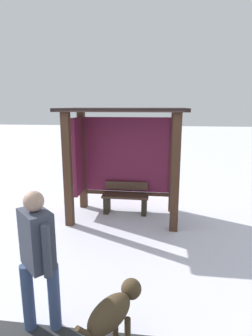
# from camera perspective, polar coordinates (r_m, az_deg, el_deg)

# --- Properties ---
(ground_plane) EXTENTS (60.00, 60.00, 0.00)m
(ground_plane) POSITION_cam_1_polar(r_m,az_deg,el_deg) (6.69, -0.42, -10.07)
(ground_plane) COLOR white
(bus_shelter) EXTENTS (2.72, 1.58, 2.55)m
(bus_shelter) POSITION_cam_1_polar(r_m,az_deg,el_deg) (6.44, -1.12, 4.71)
(bus_shelter) COLOR #41291B
(bus_shelter) RESTS_ON ground
(bench_left_inside) EXTENTS (1.13, 0.41, 0.75)m
(bench_left_inside) POSITION_cam_1_polar(r_m,az_deg,el_deg) (6.84, -0.09, -6.46)
(bench_left_inside) COLOR #463125
(bench_left_inside) RESTS_ON ground
(person_walking) EXTENTS (0.51, 0.49, 1.71)m
(person_walking) POSITION_cam_1_polar(r_m,az_deg,el_deg) (3.38, -17.78, -16.07)
(person_walking) COLOR #404456
(person_walking) RESTS_ON ground
(dog) EXTENTS (0.58, 0.88, 0.67)m
(dog) POSITION_cam_1_polar(r_m,az_deg,el_deg) (3.30, -2.56, -27.41)
(dog) COLOR #4A3A25
(dog) RESTS_ON ground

